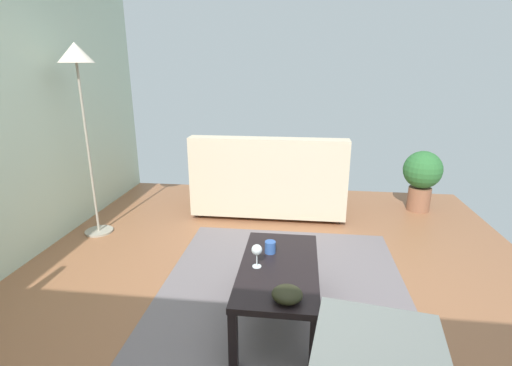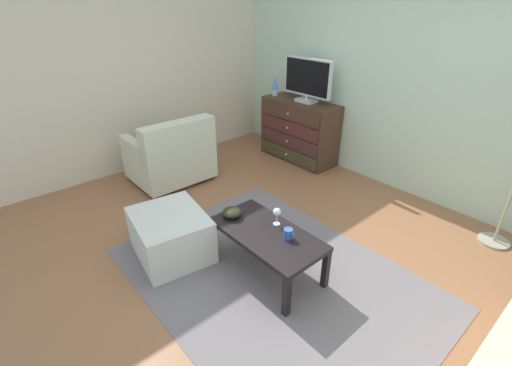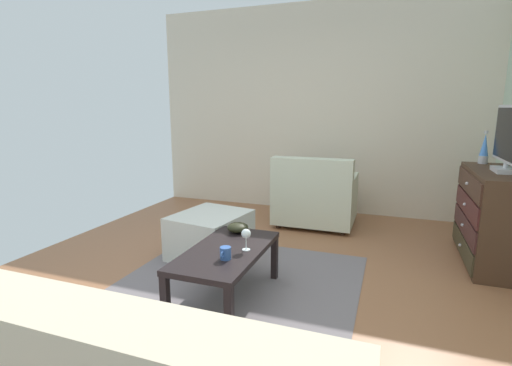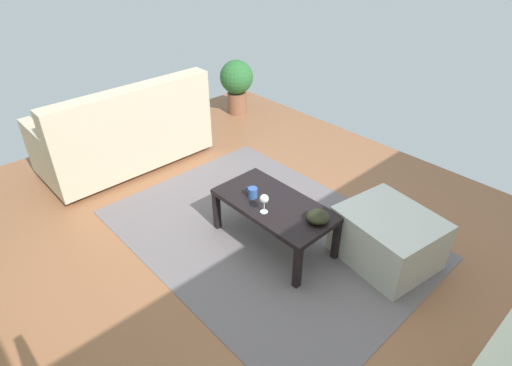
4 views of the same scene
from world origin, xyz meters
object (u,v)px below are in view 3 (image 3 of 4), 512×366
dresser (493,217)px  ottoman (210,235)px  wine_glass (246,235)px  mug (225,253)px  armchair (315,197)px  bowl_decorative (238,227)px  coffee_table (227,255)px  lava_lamp (484,149)px  tv (509,137)px

dresser → ottoman: dresser is taller
dresser → wine_glass: 2.36m
mug → armchair: size_ratio=0.12×
bowl_decorative → armchair: armchair is taller
mug → bowl_decorative: size_ratio=0.65×
ottoman → coffee_table: bearing=34.5°
lava_lamp → coffee_table: lava_lamp is taller
ottoman → lava_lamp: bearing=116.3°
lava_lamp → armchair: (-0.10, -1.71, -0.66)m
armchair → bowl_decorative: bearing=-10.6°
lava_lamp → mug: lava_lamp is taller
wine_glass → ottoman: size_ratio=0.22×
armchair → ottoman: 1.52m
tv → ottoman: 2.78m
tv → mug: size_ratio=6.82×
bowl_decorative → mug: bearing=14.3°
lava_lamp → armchair: size_ratio=0.36×
bowl_decorative → armchair: 1.70m
dresser → ottoman: 2.62m
tv → wine_glass: 2.42m
armchair → mug: bearing=-4.4°
ottoman → tv: bearing=104.9°
dresser → lava_lamp: (-0.47, -0.04, 0.57)m
tv → lava_lamp: bearing=-172.9°
coffee_table → mug: bearing=22.4°
tv → bowl_decorative: 2.44m
coffee_table → armchair: 2.07m
mug → bowl_decorative: mug is taller
wine_glass → armchair: 2.03m
lava_lamp → ottoman: bearing=-63.7°
coffee_table → ottoman: 0.90m
wine_glass → tv: bearing=126.3°
tv → armchair: size_ratio=0.84×
dresser → ottoman: size_ratio=1.62×
mug → armchair: 2.24m
dresser → bowl_decorative: dresser is taller
tv → mug: 2.61m
bowl_decorative → ottoman: 0.61m
coffee_table → lava_lamp: bearing=135.0°
bowl_decorative → coffee_table: bearing=10.3°
coffee_table → mug: (0.18, 0.07, 0.09)m
dresser → mug: size_ratio=9.95×
dresser → bowl_decorative: bearing=-61.8°
dresser → bowl_decorative: (1.11, -2.06, 0.01)m
armchair → ottoman: size_ratio=1.32×
dresser → lava_lamp: 0.74m
wine_glass → mug: bearing=-18.6°
lava_lamp → coffee_table: (1.95, -1.95, -0.65)m
dresser → armchair: 1.84m
dresser → ottoman: bearing=-73.4°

